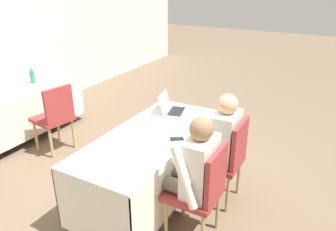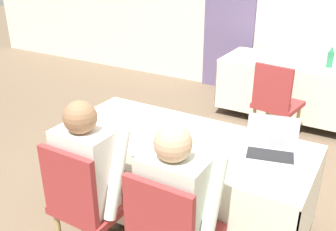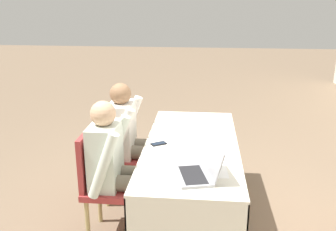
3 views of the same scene
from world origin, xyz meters
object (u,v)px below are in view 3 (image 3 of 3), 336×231
object	(u,v)px
laptop	(199,171)
person_white_shirt	(115,162)
chair_near_right	(104,179)
chair_near_left	(120,150)
person_checkered_shirt	(130,135)
cell_phone	(159,144)

from	to	relation	value
laptop	person_white_shirt	distance (m)	0.75
chair_near_right	person_white_shirt	xyz separation A→B (m)	(0.00, 0.10, 0.16)
chair_near_left	person_checkered_shirt	bearing A→B (deg)	-90.00
chair_near_left	person_checkered_shirt	distance (m)	0.19
cell_phone	person_white_shirt	bearing A→B (deg)	-82.81
chair_near_right	cell_phone	bearing A→B (deg)	-57.32
chair_near_left	person_white_shirt	size ratio (longest dim) A/B	0.78
chair_near_left	person_white_shirt	world-z (taller)	person_white_shirt
chair_near_right	person_white_shirt	size ratio (longest dim) A/B	0.78
laptop	person_checkered_shirt	world-z (taller)	person_checkered_shirt
chair_near_right	person_white_shirt	distance (m)	0.19
person_checkered_shirt	chair_near_right	bearing A→B (deg)	170.44
chair_near_left	chair_near_right	xyz separation A→B (m)	(0.62, 0.00, 0.00)
cell_phone	chair_near_left	distance (m)	0.59
laptop	cell_phone	distance (m)	0.68
cell_phone	chair_near_right	size ratio (longest dim) A/B	0.16
cell_phone	chair_near_right	bearing A→B (deg)	-90.55
person_white_shirt	cell_phone	bearing A→B (deg)	-49.58
person_checkered_shirt	cell_phone	bearing A→B (deg)	-137.54
laptop	chair_near_right	world-z (taller)	laptop
cell_phone	chair_near_left	size ratio (longest dim) A/B	0.16
person_white_shirt	person_checkered_shirt	bearing A→B (deg)	0.00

